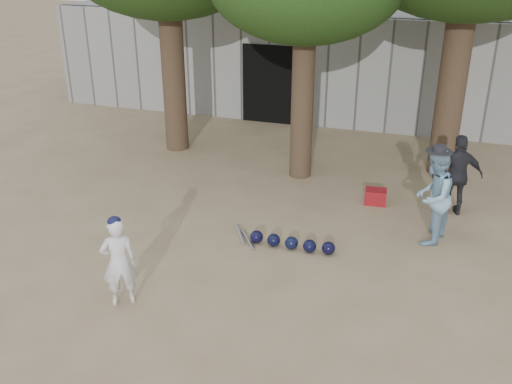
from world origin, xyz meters
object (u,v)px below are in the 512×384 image
(spectator_dark, at_px, (458,175))
(red_bag, at_px, (376,197))
(spectator_blue, at_px, (433,197))
(boy_player, at_px, (119,262))

(spectator_dark, xyz_separation_m, red_bag, (-1.48, -0.02, -0.65))
(spectator_blue, height_order, spectator_dark, spectator_blue)
(red_bag, bearing_deg, boy_player, -124.07)
(boy_player, distance_m, red_bag, 5.56)
(spectator_dark, height_order, red_bag, spectator_dark)
(spectator_blue, xyz_separation_m, red_bag, (-1.07, 1.27, -0.71))
(boy_player, relative_size, red_bag, 3.27)
(spectator_blue, bearing_deg, boy_player, -36.22)
(spectator_dark, relative_size, red_bag, 3.79)
(boy_player, relative_size, spectator_blue, 0.80)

